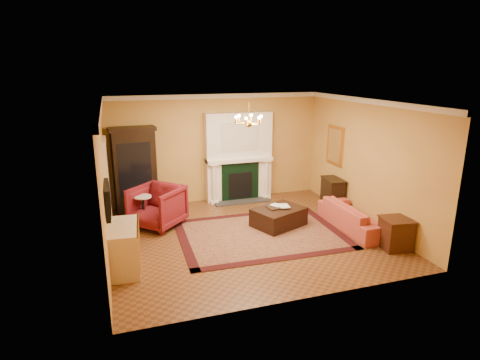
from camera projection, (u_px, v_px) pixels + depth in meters
name	position (u px, v px, depth m)	size (l,w,h in m)	color
floor	(248.00, 236.00, 9.15)	(6.00, 5.50, 0.02)	brown
ceiling	(249.00, 101.00, 8.33)	(6.00, 5.50, 0.02)	white
wall_back	(216.00, 148.00, 11.27)	(6.00, 0.02, 3.00)	gold
wall_front	(306.00, 214.00, 6.21)	(6.00, 0.02, 3.00)	gold
wall_left	(103.00, 183.00, 7.85)	(0.02, 5.50, 3.00)	gold
wall_right	(367.00, 162.00, 9.63)	(0.02, 5.50, 3.00)	gold
fireplace	(239.00, 159.00, 11.35)	(1.90, 0.70, 2.50)	white
crown_molding	(235.00, 101.00, 9.22)	(6.00, 5.50, 0.12)	silver
doorway	(108.00, 183.00, 9.55)	(0.08, 1.05, 2.10)	silver
tv_panel	(108.00, 200.00, 7.36)	(0.09, 0.95, 0.58)	black
gilt_mirror	(335.00, 146.00, 10.86)	(0.06, 0.76, 1.05)	gold
chandelier	(249.00, 121.00, 8.44)	(0.63, 0.55, 0.53)	gold
oriental_rug	(260.00, 234.00, 9.18)	(3.67, 2.76, 0.01)	#460F12
china_cabinet	(135.00, 171.00, 10.46)	(1.07, 0.49, 2.14)	black
wingback_armchair	(157.00, 205.00, 9.52)	(1.06, 0.99, 1.09)	maroon
pedestal_table	(143.00, 208.00, 9.59)	(0.42, 0.42, 0.75)	black
commode	(124.00, 248.00, 7.51)	(0.55, 1.16, 0.87)	beige
coral_sofa	(355.00, 212.00, 9.41)	(2.08, 0.61, 0.81)	#BF433C
end_table	(396.00, 234.00, 8.39)	(0.55, 0.55, 0.64)	#3E1F11
console_table	(333.00, 194.00, 10.83)	(0.41, 0.71, 0.79)	black
leather_ottoman	(279.00, 217.00, 9.62)	(1.16, 0.84, 0.43)	black
ottoman_tray	(276.00, 207.00, 9.61)	(0.45, 0.35, 0.03)	black
book_a	(274.00, 202.00, 9.53)	(0.20, 0.03, 0.27)	gray
book_b	(279.00, 200.00, 9.53)	(0.23, 0.02, 0.32)	gray
topiary_left	(217.00, 150.00, 11.04)	(0.18, 0.18, 0.48)	gray
topiary_right	(262.00, 148.00, 11.45)	(0.16, 0.16, 0.42)	gray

